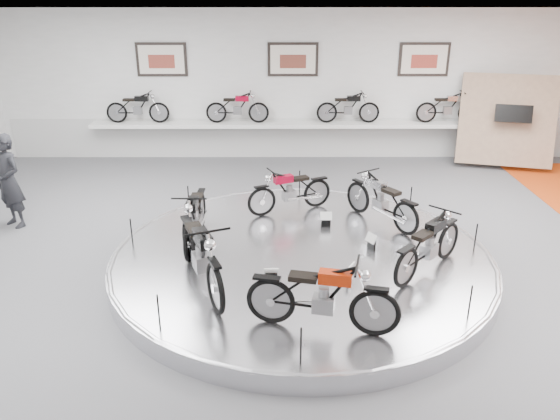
{
  "coord_description": "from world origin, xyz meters",
  "views": [
    {
      "loc": [
        -0.39,
        -7.99,
        4.46
      ],
      "look_at": [
        -0.36,
        0.6,
        0.96
      ],
      "focal_mm": 35.0,
      "sensor_mm": 36.0,
      "label": 1
    }
  ],
  "objects_px": {
    "bike_e": "(322,296)",
    "visitor": "(9,181)",
    "display_platform": "(301,260)",
    "bike_d": "(201,253)",
    "shelf": "(293,125)",
    "bike_a": "(381,199)",
    "bike_c": "(195,216)",
    "bike_b": "(290,190)",
    "bike_f": "(429,244)"
  },
  "relations": [
    {
      "from": "bike_e",
      "to": "visitor",
      "type": "height_order",
      "value": "visitor"
    },
    {
      "from": "display_platform",
      "to": "bike_e",
      "type": "distance_m",
      "value": 2.33
    },
    {
      "from": "bike_d",
      "to": "visitor",
      "type": "bearing_deg",
      "value": -147.78
    },
    {
      "from": "shelf",
      "to": "bike_a",
      "type": "height_order",
      "value": "bike_a"
    },
    {
      "from": "display_platform",
      "to": "bike_c",
      "type": "distance_m",
      "value": 2.0
    },
    {
      "from": "display_platform",
      "to": "visitor",
      "type": "height_order",
      "value": "visitor"
    },
    {
      "from": "bike_b",
      "to": "bike_c",
      "type": "relative_size",
      "value": 0.89
    },
    {
      "from": "bike_b",
      "to": "bike_d",
      "type": "bearing_deg",
      "value": 41.51
    },
    {
      "from": "bike_c",
      "to": "bike_a",
      "type": "bearing_deg",
      "value": 105.35
    },
    {
      "from": "bike_e",
      "to": "bike_b",
      "type": "bearing_deg",
      "value": 107.1
    },
    {
      "from": "bike_a",
      "to": "bike_c",
      "type": "relative_size",
      "value": 0.95
    },
    {
      "from": "bike_a",
      "to": "bike_b",
      "type": "xyz_separation_m",
      "value": [
        -1.71,
        0.59,
        -0.03
      ]
    },
    {
      "from": "display_platform",
      "to": "bike_f",
      "type": "xyz_separation_m",
      "value": [
        1.95,
        -0.67,
        0.63
      ]
    },
    {
      "from": "shelf",
      "to": "visitor",
      "type": "xyz_separation_m",
      "value": [
        -5.7,
        -4.54,
        -0.06
      ]
    },
    {
      "from": "shelf",
      "to": "bike_f",
      "type": "bearing_deg",
      "value": -74.6
    },
    {
      "from": "bike_e",
      "to": "bike_a",
      "type": "bearing_deg",
      "value": 80.97
    },
    {
      "from": "bike_f",
      "to": "bike_a",
      "type": "bearing_deg",
      "value": 55.37
    },
    {
      "from": "bike_a",
      "to": "visitor",
      "type": "bearing_deg",
      "value": 51.43
    },
    {
      "from": "bike_b",
      "to": "bike_a",
      "type": "bearing_deg",
      "value": 137.39
    },
    {
      "from": "display_platform",
      "to": "bike_b",
      "type": "distance_m",
      "value": 1.96
    },
    {
      "from": "shelf",
      "to": "bike_d",
      "type": "relative_size",
      "value": 5.8
    },
    {
      "from": "bike_c",
      "to": "bike_e",
      "type": "distance_m",
      "value": 3.33
    },
    {
      "from": "bike_d",
      "to": "visitor",
      "type": "distance_m",
      "value": 5.12
    },
    {
      "from": "bike_a",
      "to": "visitor",
      "type": "distance_m",
      "value": 7.27
    },
    {
      "from": "bike_b",
      "to": "visitor",
      "type": "height_order",
      "value": "visitor"
    },
    {
      "from": "shelf",
      "to": "bike_d",
      "type": "bearing_deg",
      "value": -101.53
    },
    {
      "from": "bike_e",
      "to": "bike_f",
      "type": "relative_size",
      "value": 1.05
    },
    {
      "from": "bike_b",
      "to": "bike_f",
      "type": "bearing_deg",
      "value": 106.14
    },
    {
      "from": "visitor",
      "to": "bike_d",
      "type": "bearing_deg",
      "value": -1.95
    },
    {
      "from": "shelf",
      "to": "bike_f",
      "type": "height_order",
      "value": "bike_f"
    },
    {
      "from": "bike_d",
      "to": "visitor",
      "type": "xyz_separation_m",
      "value": [
        -4.16,
        2.98,
        0.08
      ]
    },
    {
      "from": "bike_e",
      "to": "bike_f",
      "type": "distance_m",
      "value": 2.37
    },
    {
      "from": "bike_b",
      "to": "shelf",
      "type": "bearing_deg",
      "value": -115.78
    },
    {
      "from": "bike_a",
      "to": "bike_f",
      "type": "xyz_separation_m",
      "value": [
        0.4,
        -1.94,
        0.0
      ]
    },
    {
      "from": "bike_c",
      "to": "visitor",
      "type": "bearing_deg",
      "value": -109.3
    },
    {
      "from": "bike_a",
      "to": "visitor",
      "type": "height_order",
      "value": "visitor"
    },
    {
      "from": "display_platform",
      "to": "shelf",
      "type": "xyz_separation_m",
      "value": [
        0.0,
        6.4,
        0.85
      ]
    },
    {
      "from": "display_platform",
      "to": "bike_d",
      "type": "distance_m",
      "value": 2.02
    },
    {
      "from": "bike_a",
      "to": "bike_b",
      "type": "distance_m",
      "value": 1.81
    },
    {
      "from": "bike_b",
      "to": "bike_e",
      "type": "xyz_separation_m",
      "value": [
        0.33,
        -4.09,
        0.05
      ]
    },
    {
      "from": "visitor",
      "to": "display_platform",
      "type": "bearing_deg",
      "value": 15.52
    },
    {
      "from": "bike_f",
      "to": "visitor",
      "type": "distance_m",
      "value": 8.05
    },
    {
      "from": "display_platform",
      "to": "bike_e",
      "type": "height_order",
      "value": "bike_e"
    },
    {
      "from": "bike_d",
      "to": "bike_a",
      "type": "bearing_deg",
      "value": 105.54
    },
    {
      "from": "bike_c",
      "to": "bike_e",
      "type": "bearing_deg",
      "value": 38.41
    },
    {
      "from": "display_platform",
      "to": "bike_c",
      "type": "bearing_deg",
      "value": 167.24
    },
    {
      "from": "bike_f",
      "to": "bike_c",
      "type": "bearing_deg",
      "value": 117.75
    },
    {
      "from": "bike_a",
      "to": "bike_d",
      "type": "bearing_deg",
      "value": 93.85
    },
    {
      "from": "bike_b",
      "to": "visitor",
      "type": "xyz_separation_m",
      "value": [
        -5.54,
        0.0,
        0.19
      ]
    },
    {
      "from": "bike_b",
      "to": "bike_c",
      "type": "height_order",
      "value": "bike_c"
    }
  ]
}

